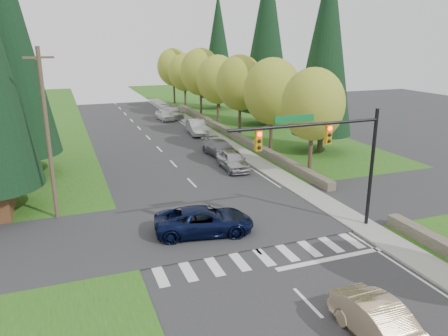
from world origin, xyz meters
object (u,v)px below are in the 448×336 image
suv_navy (204,221)px  parked_car_d (165,115)px  parked_car_c (197,127)px  parked_car_a (233,160)px  sedan_champagne (384,326)px  parked_car_b (220,148)px  parked_car_e (172,112)px

suv_navy → parked_car_d: (6.09, 34.96, -0.06)m
parked_car_c → parked_car_a: bearing=-89.3°
sedan_champagne → suv_navy: size_ratio=0.83×
sedan_champagne → parked_car_b: (3.56, 26.11, -0.03)m
parked_car_c → parked_car_d: size_ratio=1.20×
parked_car_b → parked_car_c: 9.83m
parked_car_c → parked_car_d: bearing=103.2°
parked_car_d → sedan_champagne: bearing=-99.7°
sedan_champagne → parked_car_a: (3.07, 21.78, 0.02)m
parked_car_a → parked_car_d: bearing=92.1°
parked_car_a → parked_car_b: parked_car_a is taller
parked_car_a → parked_car_c: bearing=86.9°
parked_car_d → parked_car_a: bearing=-95.8°
parked_car_a → parked_car_c: 14.17m
parked_car_b → parked_car_c: parked_car_c is taller
suv_navy → parked_car_d: bearing=0.6°
sedan_champagne → parked_car_a: parked_car_a is taller
parked_car_b → parked_car_e: 21.25m
parked_car_d → parked_car_e: size_ratio=0.77×
sedan_champagne → parked_car_b: sedan_champagne is taller
parked_car_e → parked_car_d: bearing=-133.9°
parked_car_e → suv_navy: bearing=-102.3°
suv_navy → parked_car_d: 35.48m
suv_navy → parked_car_b: (6.58, 15.21, -0.04)m
parked_car_e → parked_car_c: bearing=-91.3°
suv_navy → parked_car_a: 12.48m
parked_car_a → parked_car_d: size_ratio=1.09×
suv_navy → parked_car_b: bearing=-12.9°
parked_car_b → parked_car_e: size_ratio=0.91×
parked_car_a → sedan_champagne: bearing=-96.0°
parked_car_a → parked_car_e: size_ratio=0.83×
sedan_champagne → parked_car_c: size_ratio=0.91×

